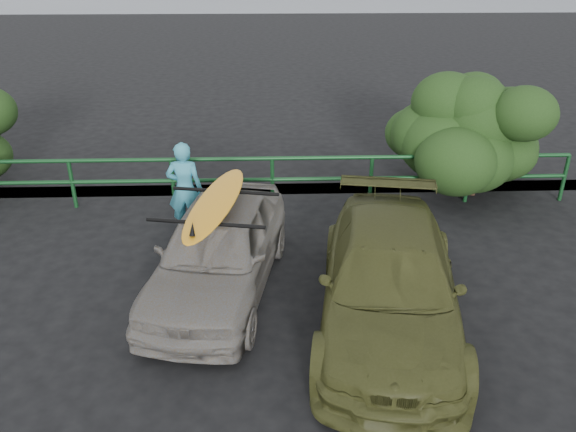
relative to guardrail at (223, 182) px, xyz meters
name	(u,v)px	position (x,y,z in m)	size (l,w,h in m)	color
ground	(197,372)	(0.00, -5.00, -0.52)	(80.00, 80.00, 0.00)	black
guardrail	(223,182)	(0.00, 0.00, 0.00)	(14.00, 0.08, 1.04)	#12411C
shrub_right	(465,141)	(5.00, 0.50, 0.64)	(3.20, 2.40, 2.32)	#213E16
sedan	(219,249)	(0.16, -3.09, 0.17)	(1.62, 4.03, 1.37)	slate
olive_vehicle	(389,281)	(2.56, -4.03, 0.15)	(1.88, 4.61, 1.34)	#43461F
man	(185,189)	(-0.58, -1.19, 0.36)	(0.64, 0.42, 1.75)	teal
roof_rack	(216,206)	(0.16, -3.09, 0.88)	(1.67, 1.17, 0.06)	black
surfboard	(216,202)	(0.16, -3.09, 0.95)	(0.55, 2.66, 0.08)	orange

